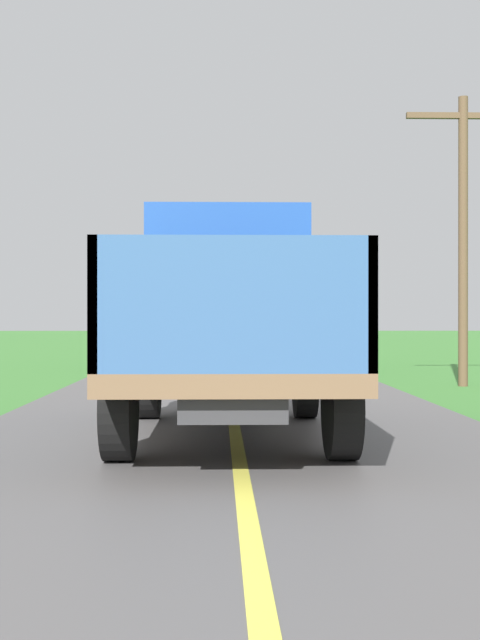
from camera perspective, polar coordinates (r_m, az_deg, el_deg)
banana_truck_near at (r=10.44m, az=-0.88°, el=0.32°), size 2.38×5.82×2.80m
banana_truck_far at (r=25.35m, az=-0.32°, el=0.19°), size 2.38×5.81×2.80m
utility_pole_roadside at (r=18.34m, az=14.87°, el=6.17°), size 2.39×0.20×6.07m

